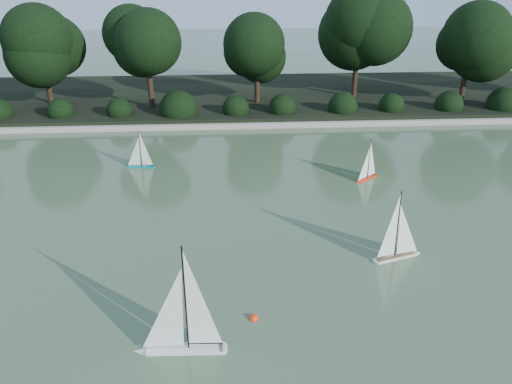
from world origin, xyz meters
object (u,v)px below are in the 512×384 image
sailboat_white_b (401,247)px  race_buoy (254,319)px  sailboat_teal (138,161)px  sailboat_white_a (177,334)px  sailboat_orange (366,173)px

sailboat_white_b → race_buoy: bearing=-150.4°
sailboat_white_b → sailboat_teal: bearing=138.1°
sailboat_teal → race_buoy: sailboat_teal is taller
sailboat_white_a → sailboat_orange: bearing=54.2°
sailboat_teal → race_buoy: (2.81, -6.81, -0.18)m
sailboat_white_a → sailboat_teal: 7.64m
sailboat_white_a → race_buoy: (1.15, 0.65, -0.30)m
sailboat_white_b → sailboat_orange: size_ratio=1.29×
sailboat_white_a → sailboat_teal: bearing=102.5°
sailboat_white_b → sailboat_teal: 7.70m
sailboat_white_a → sailboat_white_b: size_ratio=1.26×
sailboat_orange → sailboat_teal: (-6.09, 1.31, 0.00)m
sailboat_white_a → sailboat_white_b: 4.68m
sailboat_orange → race_buoy: sailboat_orange is taller
sailboat_teal → sailboat_orange: bearing=-12.1°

